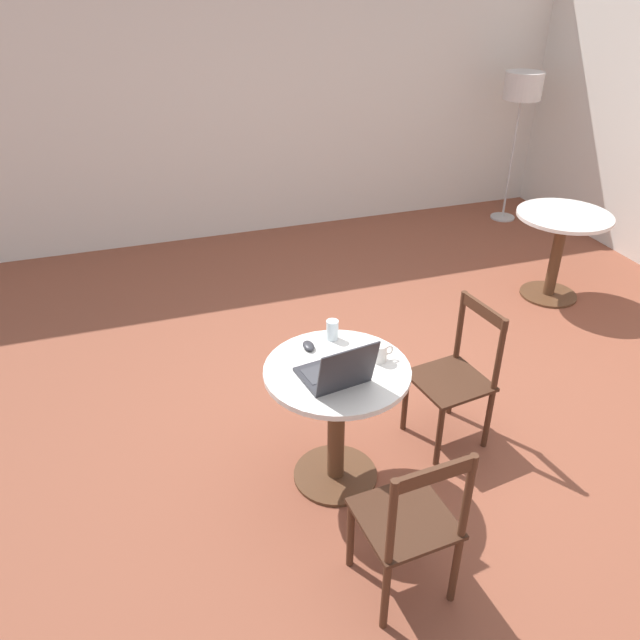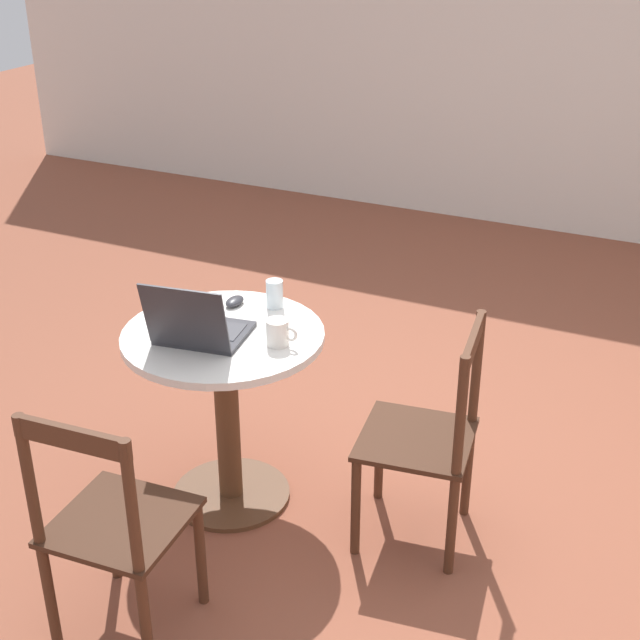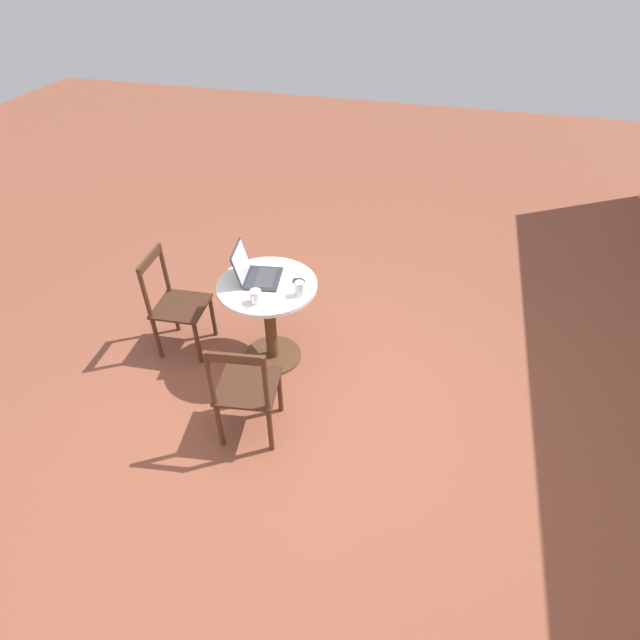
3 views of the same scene
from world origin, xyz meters
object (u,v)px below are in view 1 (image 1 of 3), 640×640
Objects in this scene: chair_near_front at (410,524)px; cafe_table_near at (337,402)px; mug at (380,352)px; drinking_glass at (332,330)px; laptop at (337,372)px; mouse at (309,346)px; cafe_table_mid at (560,238)px; floor_lamp at (522,92)px; chair_near_right at (456,377)px.

cafe_table_near is at bearing 94.18° from chair_near_front.
mug is 0.32m from drinking_glass.
cafe_table_near is 2.07× the size of laptop.
laptop is at bearing -106.44° from drinking_glass.
mouse is at bearing -161.64° from drinking_glass.
drinking_glass is (-2.43, -1.18, 0.27)m from cafe_table_mid.
mug is (0.18, 0.79, 0.36)m from chair_near_front.
cafe_table_mid is at bearing 25.45° from mouse.
floor_lamp is 13.65× the size of drinking_glass.
cafe_table_mid is at bearing -110.37° from floor_lamp.
mouse reaches higher than cafe_table_near.
cafe_table_mid is 0.49× the size of floor_lamp.
chair_near_right is at bearing 14.11° from laptop.
floor_lamp is at bearing 52.50° from chair_near_right.
floor_lamp is 4.33m from mug.
chair_near_front reaches higher than mug.
chair_near_right is 7.32× the size of mug.
floor_lamp is 15.55× the size of mouse.
chair_near_right is (-1.71, -1.35, -0.10)m from cafe_table_mid.
floor_lamp reaches higher than cafe_table_near.
drinking_glass reaches higher than cafe_table_mid.
mug is 1.07× the size of drinking_glass.
mouse is at bearing 144.35° from mug.
drinking_glass is (0.11, 0.38, 0.00)m from laptop.
chair_near_front is 0.89m from mug.
cafe_table_mid is 7.65× the size of mouse.
cafe_table_mid is (2.50, 1.46, 0.00)m from cafe_table_near.
cafe_table_mid is 2.71m from drinking_glass.
chair_near_right is at bearing 7.92° from cafe_table_near.
mug reaches higher than cafe_table_mid.
laptop is at bearing 97.99° from chair_near_front.
mouse is at bearing 172.25° from chair_near_right.
mouse is at bearing -137.60° from floor_lamp.
chair_near_front is 0.79m from laptop.
laptop is 3.24× the size of drinking_glass.
drinking_glass is at bearing 120.38° from mug.
drinking_glass is (-0.72, 0.17, 0.37)m from chair_near_right.
chair_near_front is 7.86× the size of drinking_glass.
cafe_table_near is 0.80m from chair_near_front.
floor_lamp is at bearing 42.40° from mouse.
chair_near_right reaches higher than cafe_table_mid.
cafe_table_near is 0.49× the size of floor_lamp.
laptop is at bearing -160.10° from mug.
chair_near_front is 7.32× the size of mug.
cafe_table_near is at bearing -172.08° from chair_near_right.
chair_near_front is (-0.73, -0.90, 0.00)m from chair_near_right.
chair_near_front is at bearing -102.59° from mug.
cafe_table_mid is 0.85× the size of chair_near_front.
mug is (-0.55, -0.11, 0.36)m from chair_near_right.
chair_near_right is at bearing -13.31° from drinking_glass.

